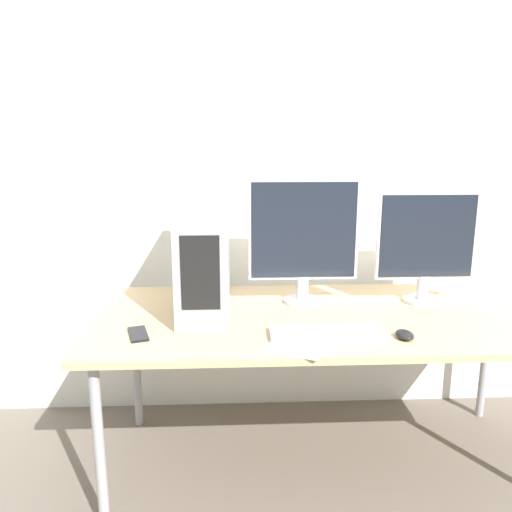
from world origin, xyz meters
name	(u,v)px	position (x,y,z in m)	size (l,w,h in m)	color
wall_back	(312,156)	(0.00, 1.00, 1.35)	(8.00, 0.07, 2.70)	silver
desk	(329,324)	(0.00, 0.44, 0.67)	(1.95, 0.87, 0.71)	tan
pc_tower	(204,258)	(-0.53, 0.50, 0.95)	(0.21, 0.50, 0.47)	#9E9EA3
monitor_main	(303,237)	(-0.09, 0.59, 1.01)	(0.48, 0.17, 0.56)	#B7B7BC
monitor_right_near	(426,243)	(0.45, 0.57, 0.98)	(0.44, 0.17, 0.50)	#B7B7BC
keyboard	(326,334)	(-0.06, 0.19, 0.72)	(0.42, 0.15, 0.02)	silver
mouse	(405,335)	(0.23, 0.16, 0.72)	(0.06, 0.09, 0.03)	black
cell_phone	(138,334)	(-0.77, 0.23, 0.72)	(0.11, 0.16, 0.01)	black
paper_sheet_left	(302,340)	(-0.15, 0.16, 0.71)	(0.32, 0.36, 0.00)	white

